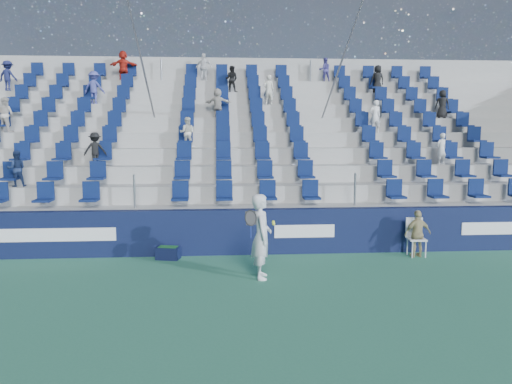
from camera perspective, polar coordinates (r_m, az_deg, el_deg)
ground at (r=10.37m, az=0.04°, el=-11.29°), size 70.00×70.00×0.00m
sponsor_wall at (r=13.26m, az=-0.96°, el=-4.54°), size 24.00×0.32×1.20m
grandstand at (r=18.11m, az=-1.94°, el=3.47°), size 24.00×8.17×6.63m
tennis_player at (r=11.03m, az=0.61°, el=-5.09°), size 0.69×0.70×1.89m
line_judge_chair at (r=13.74m, az=17.74°, el=-4.61°), size 0.47×0.48×0.99m
line_judge at (r=13.60m, az=17.99°, el=-4.55°), size 0.75×0.37×1.23m
ball_bin at (r=13.01m, az=-10.00°, el=-6.79°), size 0.65×0.50×0.32m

